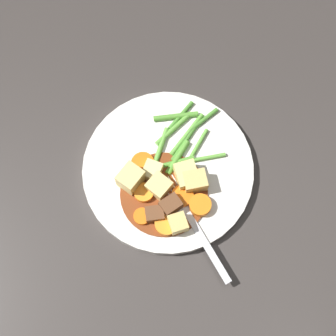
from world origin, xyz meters
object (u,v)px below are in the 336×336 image
carrot_slice_0 (200,205)px  potato_chunk_3 (159,186)px  carrot_slice_2 (143,163)px  potato_chunk_4 (178,223)px  carrot_slice_3 (167,224)px  potato_chunk_1 (195,181)px  carrot_slice_1 (142,217)px  potato_chunk_2 (152,171)px  carrot_slice_4 (183,196)px  meat_chunk_0 (155,214)px  carrot_slice_5 (144,193)px  dinner_plate (168,170)px  potato_chunk_0 (131,178)px  fork (194,225)px  meat_chunk_1 (171,205)px  potato_chunk_5 (187,175)px

carrot_slice_0 → potato_chunk_3: bearing=-106.1°
carrot_slice_2 → potato_chunk_4: size_ratio=1.36×
carrot_slice_3 → potato_chunk_1: potato_chunk_1 is taller
carrot_slice_1 → potato_chunk_1: (-0.06, 0.07, 0.01)m
carrot_slice_1 → potato_chunk_2: 0.07m
carrot_slice_2 → carrot_slice_0: bearing=60.0°
carrot_slice_1 → carrot_slice_4: 0.07m
carrot_slice_4 → potato_chunk_2: size_ratio=1.18×
meat_chunk_0 → carrot_slice_0: bearing=110.3°
potato_chunk_2 → carrot_slice_5: bearing=-12.5°
potato_chunk_1 → potato_chunk_2: potato_chunk_1 is taller
dinner_plate → carrot_slice_4: 0.05m
carrot_slice_0 → potato_chunk_1: size_ratio=0.98×
carrot_slice_5 → potato_chunk_1: size_ratio=0.87×
potato_chunk_0 → potato_chunk_3: (0.00, 0.04, -0.01)m
dinner_plate → potato_chunk_0: 0.06m
potato_chunk_3 → fork: (0.05, 0.06, -0.01)m
carrot_slice_5 → meat_chunk_1: size_ratio=1.01×
potato_chunk_4 → fork: potato_chunk_4 is taller
potato_chunk_0 → meat_chunk_0: potato_chunk_0 is taller
carrot_slice_0 → meat_chunk_1: 0.04m
carrot_slice_4 → fork: (0.04, 0.02, -0.00)m
dinner_plate → fork: bearing=31.6°
carrot_slice_4 → carrot_slice_5: (0.00, -0.06, -0.00)m
fork → meat_chunk_0: bearing=-95.4°
meat_chunk_0 → fork: size_ratio=0.18×
carrot_slice_3 → potato_chunk_0: bearing=-132.8°
carrot_slice_0 → potato_chunk_2: bearing=-117.6°
potato_chunk_5 → carrot_slice_2: bearing=-101.3°
meat_chunk_1 → carrot_slice_1: bearing=-61.9°
potato_chunk_5 → potato_chunk_4: bearing=-2.3°
carrot_slice_2 → potato_chunk_3: 0.05m
meat_chunk_1 → carrot_slice_0: bearing=100.4°
carrot_slice_2 → carrot_slice_5: bearing=11.1°
carrot_slice_0 → carrot_slice_2: carrot_slice_0 is taller
meat_chunk_0 → potato_chunk_0: bearing=-137.3°
potato_chunk_0 → potato_chunk_4: potato_chunk_0 is taller
carrot_slice_2 → potato_chunk_2: (0.01, 0.02, 0.01)m
carrot_slice_4 → meat_chunk_1: meat_chunk_1 is taller
meat_chunk_1 → fork: 0.04m
carrot_slice_2 → carrot_slice_5: (0.05, 0.01, 0.00)m
carrot_slice_5 → potato_chunk_3: 0.02m
potato_chunk_4 → meat_chunk_0: 0.04m
potato_chunk_4 → fork: 0.03m
carrot_slice_0 → meat_chunk_0: bearing=-69.7°
dinner_plate → carrot_slice_3: size_ratio=7.53×
carrot_slice_3 → potato_chunk_4: 0.02m
potato_chunk_3 → potato_chunk_4: same height
carrot_slice_5 → fork: size_ratio=0.19×
carrot_slice_2 → carrot_slice_1: bearing=8.5°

